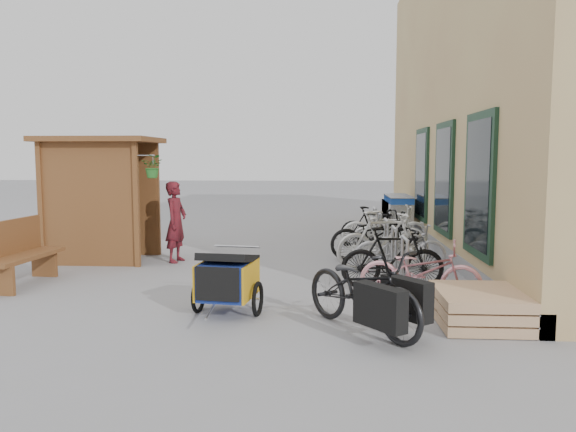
# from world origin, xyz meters

# --- Properties ---
(ground) EXTENTS (80.00, 80.00, 0.00)m
(ground) POSITION_xyz_m (0.00, 0.00, 0.00)
(ground) COLOR gray
(building) EXTENTS (6.07, 13.00, 7.00)m
(building) POSITION_xyz_m (6.49, 4.50, 3.49)
(building) COLOR tan
(building) RESTS_ON ground
(kiosk) EXTENTS (2.49, 1.65, 2.40)m
(kiosk) POSITION_xyz_m (-3.28, 2.47, 1.55)
(kiosk) COLOR brown
(kiosk) RESTS_ON ground
(bike_rack) EXTENTS (0.05, 5.35, 0.86)m
(bike_rack) POSITION_xyz_m (2.30, 2.40, 0.52)
(bike_rack) COLOR #A5A8AD
(bike_rack) RESTS_ON ground
(pallet_stack) EXTENTS (1.00, 1.20, 0.40)m
(pallet_stack) POSITION_xyz_m (3.00, -1.40, 0.21)
(pallet_stack) COLOR tan
(pallet_stack) RESTS_ON ground
(bench) EXTENTS (0.61, 1.67, 1.04)m
(bench) POSITION_xyz_m (-3.68, 0.27, 0.53)
(bench) COLOR brown
(bench) RESTS_ON ground
(shopping_carts) EXTENTS (0.60, 2.37, 1.07)m
(shopping_carts) POSITION_xyz_m (3.00, 6.46, 0.62)
(shopping_carts) COLOR silver
(shopping_carts) RESTS_ON ground
(child_trailer) EXTENTS (0.91, 1.48, 0.85)m
(child_trailer) POSITION_xyz_m (-0.12, -1.12, 0.47)
(child_trailer) COLOR navy
(child_trailer) RESTS_ON ground
(cargo_bike) EXTENTS (1.68, 1.89, 0.99)m
(cargo_bike) POSITION_xyz_m (1.59, -1.79, 0.49)
(cargo_bike) COLOR black
(cargo_bike) RESTS_ON ground
(person_kiosk) EXTENTS (0.47, 0.63, 1.56)m
(person_kiosk) POSITION_xyz_m (-1.72, 2.39, 0.78)
(person_kiosk) COLOR maroon
(person_kiosk) RESTS_ON ground
(bike_0) EXTENTS (1.76, 0.93, 0.88)m
(bike_0) POSITION_xyz_m (2.46, -0.41, 0.44)
(bike_0) COLOR pink
(bike_0) RESTS_ON ground
(bike_1) EXTENTS (1.62, 0.55, 0.96)m
(bike_1) POSITION_xyz_m (2.18, 0.41, 0.48)
(bike_1) COLOR black
(bike_1) RESTS_ON ground
(bike_2) EXTENTS (1.71, 0.77, 0.87)m
(bike_2) POSITION_xyz_m (2.47, 1.68, 0.43)
(bike_2) COLOR #A8A8AC
(bike_2) RESTS_ON ground
(bike_3) EXTENTS (1.83, 0.93, 1.06)m
(bike_3) POSITION_xyz_m (2.20, 1.89, 0.53)
(bike_3) COLOR silver
(bike_3) RESTS_ON ground
(bike_4) EXTENTS (1.93, 1.07, 0.96)m
(bike_4) POSITION_xyz_m (2.14, 2.98, 0.48)
(bike_4) COLOR black
(bike_4) RESTS_ON ground
(bike_5) EXTENTS (1.59, 0.64, 0.93)m
(bike_5) POSITION_xyz_m (2.45, 3.27, 0.46)
(bike_5) COLOR silver
(bike_5) RESTS_ON ground
(bike_6) EXTENTS (1.90, 0.73, 0.99)m
(bike_6) POSITION_xyz_m (2.45, 3.97, 0.49)
(bike_6) COLOR silver
(bike_6) RESTS_ON ground
(bike_7) EXTENTS (1.60, 0.81, 0.92)m
(bike_7) POSITION_xyz_m (2.25, 4.33, 0.46)
(bike_7) COLOR black
(bike_7) RESTS_ON ground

